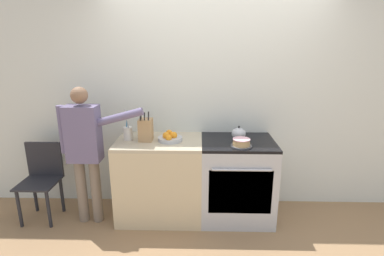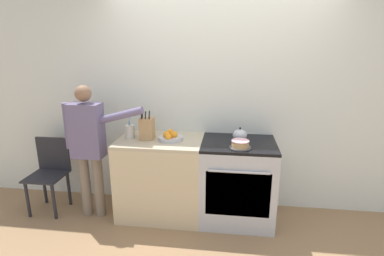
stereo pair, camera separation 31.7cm
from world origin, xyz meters
The scene contains 11 objects.
ground_plane centered at (0.00, 0.00, 0.00)m, with size 16.00×16.00×0.00m, color #93704C.
wall_back centered at (0.00, 0.67, 1.30)m, with size 8.00×0.04×2.60m.
counter_cabinet centered at (-0.63, 0.33, 0.45)m, with size 0.93×0.65×0.90m.
stove_range centered at (0.23, 0.32, 0.45)m, with size 0.79×0.69×0.90m.
layer_cake centered at (0.24, 0.15, 0.94)m, with size 0.22×0.22×0.08m.
tea_kettle centered at (0.24, 0.38, 0.97)m, with size 0.19×0.15×0.15m.
knife_block centered at (-0.77, 0.32, 1.03)m, with size 0.14×0.16×0.33m.
utensil_crock centered at (-0.97, 0.34, 0.98)m, with size 0.10×0.10×0.35m.
fruit_bowl centered at (-0.51, 0.31, 0.94)m, with size 0.26×0.26×0.10m.
person_baker centered at (-1.39, 0.18, 0.89)m, with size 0.89×0.20×1.51m.
dining_chair centered at (-1.95, 0.28, 0.49)m, with size 0.40×0.40×0.85m.
Camera 1 is at (-0.19, -2.76, 1.92)m, focal length 28.00 mm.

